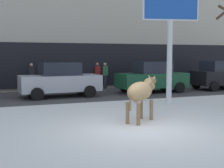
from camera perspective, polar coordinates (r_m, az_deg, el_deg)
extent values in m
plane|color=white|center=(9.23, 5.48, -8.50)|extent=(120.00, 120.00, 0.00)
cube|color=#423F3F|center=(17.18, -7.28, -2.08)|extent=(60.00, 5.60, 0.01)
cube|color=black|center=(19.76, -9.24, 3.49)|extent=(43.12, 0.10, 2.80)
ellipsoid|color=tan|center=(10.16, 5.22, -1.38)|extent=(1.48, 1.33, 0.64)
cylinder|color=olive|center=(10.78, 5.43, -4.60)|extent=(0.12, 0.12, 0.70)
cylinder|color=olive|center=(10.61, 7.33, -4.77)|extent=(0.12, 0.12, 0.70)
cylinder|color=olive|center=(9.92, 2.91, -5.44)|extent=(0.12, 0.12, 0.70)
cylinder|color=olive|center=(9.74, 4.93, -5.65)|extent=(0.12, 0.12, 0.70)
cylinder|color=tan|center=(10.81, 7.01, -0.03)|extent=(0.54, 0.50, 0.44)
ellipsoid|color=olive|center=(11.00, 7.50, 0.57)|extent=(0.50, 0.46, 0.28)
cone|color=beige|center=(11.00, 6.90, 1.42)|extent=(0.12, 0.13, 0.15)
cone|color=beige|center=(10.91, 7.95, 1.37)|extent=(0.12, 0.13, 0.15)
cylinder|color=olive|center=(9.61, 3.43, -3.27)|extent=(0.06, 0.06, 0.60)
ellipsoid|color=beige|center=(10.04, 4.76, -3.18)|extent=(0.37, 0.36, 0.20)
cylinder|color=silver|center=(14.05, 10.63, 3.99)|extent=(0.24, 0.24, 3.80)
cube|color=silver|center=(14.26, 10.82, 15.11)|extent=(2.49, 0.80, 1.82)
cube|color=#1E51B2|center=(14.23, 10.89, 15.13)|extent=(2.37, 0.73, 1.70)
cube|color=#B7BABF|center=(16.57, -9.63, 0.17)|extent=(4.27, 1.94, 0.84)
cube|color=#1E232D|center=(16.52, -9.67, 2.80)|extent=(2.06, 1.63, 0.68)
cylinder|color=black|center=(17.81, -6.01, -0.78)|extent=(0.65, 0.25, 0.64)
cylinder|color=black|center=(16.15, -4.15, -1.39)|extent=(0.65, 0.25, 0.64)
cylinder|color=black|center=(17.20, -14.73, -1.15)|extent=(0.65, 0.25, 0.64)
cylinder|color=black|center=(15.48, -13.74, -1.82)|extent=(0.65, 0.25, 0.64)
cube|color=#194C2D|center=(18.47, 7.43, 0.72)|extent=(4.27, 1.94, 0.84)
cube|color=#1E232D|center=(18.43, 7.46, 3.08)|extent=(2.06, 1.63, 0.68)
cylinder|color=black|center=(19.97, 9.49, -0.17)|extent=(0.65, 0.25, 0.64)
cylinder|color=black|center=(18.53, 12.44, -0.65)|extent=(0.65, 0.25, 0.64)
cylinder|color=black|center=(18.64, 2.42, -0.49)|extent=(0.65, 0.25, 0.64)
cylinder|color=black|center=(17.08, 4.99, -1.04)|extent=(0.65, 0.25, 0.64)
cube|color=black|center=(21.20, 19.28, 1.14)|extent=(3.57, 1.85, 0.90)
cube|color=#1E232D|center=(21.06, 19.04, 3.22)|extent=(1.86, 1.57, 0.64)
cylinder|color=black|center=(22.63, 19.91, 0.22)|extent=(0.65, 0.25, 0.64)
cylinder|color=black|center=(21.14, 15.41, 0.01)|extent=(0.65, 0.25, 0.64)
cylinder|color=black|center=(19.85, 18.48, -0.41)|extent=(0.65, 0.25, 0.64)
cylinder|color=#282833|center=(20.36, -2.72, 0.34)|extent=(0.24, 0.24, 0.88)
cube|color=maroon|center=(20.31, -2.73, 2.47)|extent=(0.36, 0.22, 0.64)
sphere|color=#9E7051|center=(20.30, -2.73, 3.69)|extent=(0.20, 0.20, 0.20)
cylinder|color=#282833|center=(20.54, -1.31, 0.38)|extent=(0.24, 0.24, 0.88)
cube|color=#386B42|center=(20.48, -1.31, 2.50)|extent=(0.36, 0.22, 0.64)
sphere|color=beige|center=(20.47, -1.32, 3.70)|extent=(0.20, 0.20, 0.20)
cylinder|color=#282833|center=(19.47, -14.71, -0.06)|extent=(0.24, 0.24, 0.88)
cube|color=#232328|center=(19.41, -14.76, 2.17)|extent=(0.36, 0.22, 0.64)
sphere|color=tan|center=(19.40, -14.79, 3.44)|extent=(0.20, 0.20, 0.20)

